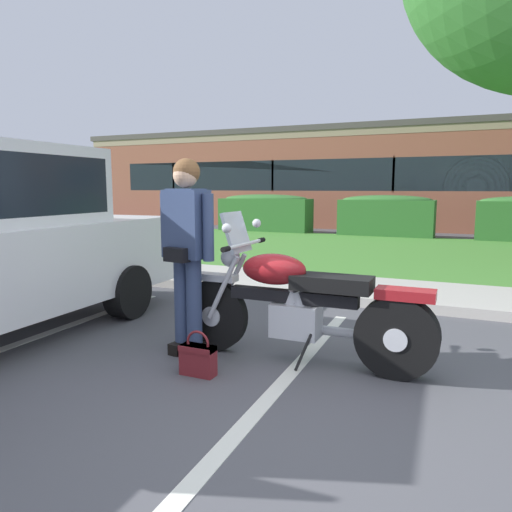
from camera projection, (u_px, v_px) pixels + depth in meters
name	position (u px, v px, depth m)	size (l,w,h in m)	color
ground_plane	(305.00, 412.00, 3.17)	(140.00, 140.00, 0.00)	#4C4C51
curb_strip	(384.00, 303.00, 5.89)	(60.00, 0.20, 0.12)	#B7B2A8
concrete_walk	(395.00, 291.00, 6.66)	(60.00, 1.50, 0.08)	#B7B2A8
grass_lawn	(424.00, 254.00, 10.45)	(60.00, 6.90, 0.06)	#478433
stall_stripe_0	(17.00, 344.00, 4.53)	(0.12, 4.40, 0.01)	silver
stall_stripe_1	(274.00, 392.00, 3.47)	(0.12, 4.40, 0.01)	silver
motorcycle	(308.00, 306.00, 3.98)	(2.24, 0.82, 1.26)	black
rider_person	(187.00, 242.00, 4.15)	(0.57, 0.34, 1.70)	black
handbag	(198.00, 357.00, 3.77)	(0.28, 0.13, 0.36)	maroon
hedge_left	(265.00, 212.00, 15.76)	(3.02, 0.90, 1.24)	#336B2D
hedge_center_left	(386.00, 215.00, 14.19)	(2.71, 0.90, 1.24)	#336B2D
brick_building	(409.00, 178.00, 19.77)	(25.68, 8.55, 3.64)	#93513D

